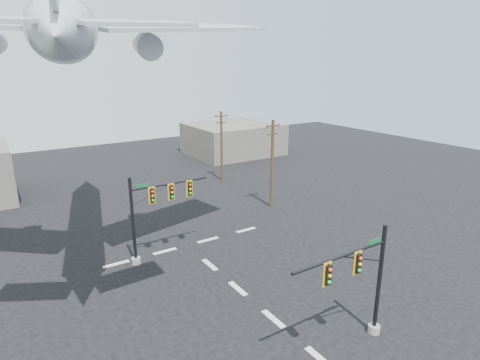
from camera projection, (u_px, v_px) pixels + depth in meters
ground at (273, 319)px, 24.22m from camera, size 120.00×120.00×0.00m
lane_markings at (228, 280)px, 28.52m from camera, size 14.00×21.20×0.01m
signal_mast_near at (363, 284)px, 21.24m from camera, size 6.68×0.73×6.66m
signal_mast_far at (153, 212)px, 30.51m from camera, size 6.56×0.76×6.91m
utility_pole_a at (272, 163)px, 41.56m from camera, size 1.87×0.34×9.32m
utility_pole_b at (222, 145)px, 51.17m from camera, size 1.82×0.30×8.99m
power_lines at (244, 121)px, 45.32m from camera, size 2.28×11.47×0.03m
airliner at (70, 20)px, 25.71m from camera, size 26.11×27.99×7.39m
building_right at (233, 139)px, 67.18m from camera, size 14.00×12.00×5.00m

